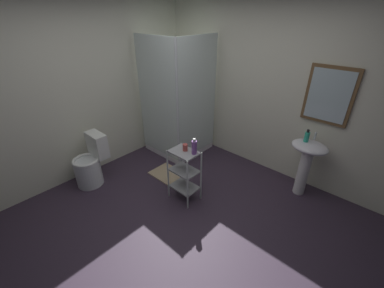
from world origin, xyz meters
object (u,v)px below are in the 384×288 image
at_px(shower_stall, 179,128).
at_px(toilet, 91,164).
at_px(rinse_cup, 185,147).
at_px(hand_soap_bottle, 307,136).
at_px(conditioner_bottle_purple, 194,147).
at_px(storage_cart, 184,171).
at_px(pedestal_sink, 307,158).
at_px(bath_mat, 170,175).

xyz_separation_m(shower_stall, toilet, (-0.29, -1.53, -0.15)).
bearing_deg(rinse_cup, hand_soap_bottle, 46.48).
distance_m(toilet, rinse_cup, 1.52).
distance_m(shower_stall, conditioner_bottle_purple, 1.41).
distance_m(storage_cart, rinse_cup, 0.35).
xyz_separation_m(shower_stall, conditioner_bottle_purple, (1.10, -0.81, 0.37)).
bearing_deg(pedestal_sink, conditioner_bottle_purple, -131.54).
height_order(hand_soap_bottle, conditioner_bottle_purple, hand_soap_bottle).
distance_m(pedestal_sink, toilet, 3.04).
distance_m(pedestal_sink, hand_soap_bottle, 0.31).
bearing_deg(storage_cart, toilet, -151.75).
xyz_separation_m(conditioner_bottle_purple, bath_mat, (-0.66, 0.16, -0.82)).
xyz_separation_m(pedestal_sink, rinse_cup, (-1.14, -1.15, 0.20)).
bearing_deg(hand_soap_bottle, pedestal_sink, 13.95).
relative_size(shower_stall, toilet, 2.63).
bearing_deg(pedestal_sink, bath_mat, -149.67).
bearing_deg(storage_cart, rinse_cup, 103.00).
xyz_separation_m(pedestal_sink, hand_soap_bottle, (-0.06, -0.02, 0.30)).
bearing_deg(rinse_cup, shower_stall, 139.26).
height_order(conditioner_bottle_purple, rinse_cup, conditioner_bottle_purple).
relative_size(shower_stall, storage_cart, 2.70).
bearing_deg(hand_soap_bottle, storage_cart, -132.59).
relative_size(conditioner_bottle_purple, bath_mat, 0.35).
height_order(toilet, hand_soap_bottle, hand_soap_bottle).
bearing_deg(toilet, conditioner_bottle_purple, 27.55).
xyz_separation_m(hand_soap_bottle, conditioner_bottle_purple, (-0.94, -1.12, -0.05)).
distance_m(toilet, hand_soap_bottle, 3.02).
bearing_deg(shower_stall, rinse_cup, -40.74).
relative_size(shower_stall, pedestal_sink, 2.47).
distance_m(pedestal_sink, rinse_cup, 1.63).
distance_m(pedestal_sink, conditioner_bottle_purple, 1.53).
height_order(shower_stall, toilet, shower_stall).
distance_m(hand_soap_bottle, bath_mat, 2.06).
xyz_separation_m(storage_cart, bath_mat, (-0.53, 0.21, -0.43)).
height_order(pedestal_sink, rinse_cup, rinse_cup).
xyz_separation_m(storage_cart, hand_soap_bottle, (1.07, 1.16, 0.45)).
relative_size(pedestal_sink, rinse_cup, 9.21).
xyz_separation_m(toilet, conditioner_bottle_purple, (1.39, 0.73, 0.52)).
bearing_deg(pedestal_sink, hand_soap_bottle, -166.05).
height_order(shower_stall, storage_cart, shower_stall).
xyz_separation_m(toilet, hand_soap_bottle, (2.33, 1.84, 0.57)).
xyz_separation_m(pedestal_sink, bath_mat, (-1.66, -0.97, -0.57)).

